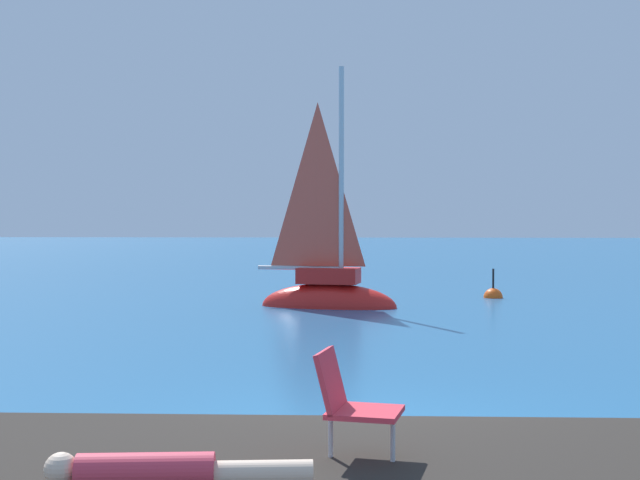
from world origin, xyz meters
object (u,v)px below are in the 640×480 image
Objects in this scene: sailboat_near at (328,293)px; person_sunbather at (166,472)px; marker_buoy at (493,297)px; beach_chair at (350,399)px.

person_sunbather is at bearing -81.29° from sailboat_near.
sailboat_near reaches higher than person_sunbather.
marker_buoy is (5.32, 19.87, -0.75)m from person_sunbather.
sailboat_near is 6.10× the size of marker_buoy.
sailboat_near is at bearing -150.45° from marker_buoy.
marker_buoy is (4.11, 19.11, -1.07)m from beach_chair.
sailboat_near reaches higher than marker_buoy.
person_sunbather is at bearing -135.48° from beach_chair.
sailboat_near is at bearing 83.18° from person_sunbather.
sailboat_near is 5.47m from marker_buoy.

